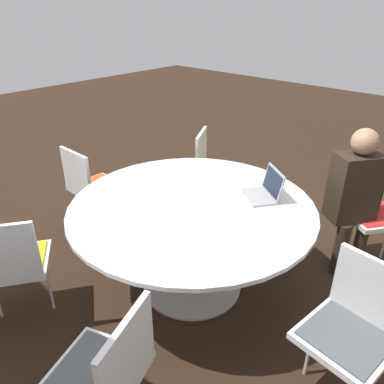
# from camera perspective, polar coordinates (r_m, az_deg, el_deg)

# --- Properties ---
(ground_plane) EXTENTS (16.00, 16.00, 0.00)m
(ground_plane) POSITION_cam_1_polar(r_m,az_deg,el_deg) (3.12, -0.00, -13.93)
(ground_plane) COLOR black
(conference_table) EXTENTS (1.76, 1.76, 0.74)m
(conference_table) POSITION_cam_1_polar(r_m,az_deg,el_deg) (2.76, -0.00, -4.67)
(conference_table) COLOR #B7B7BC
(conference_table) RESTS_ON ground_plane
(chair_0) EXTENTS (0.60, 0.60, 0.87)m
(chair_0) POSITION_cam_1_polar(r_m,az_deg,el_deg) (3.47, 25.54, -1.73)
(chair_0) COLOR silver
(chair_0) RESTS_ON ground_plane
(chair_1) EXTENTS (0.58, 0.59, 0.87)m
(chair_1) POSITION_cam_1_polar(r_m,az_deg,el_deg) (3.89, 3.23, 4.12)
(chair_1) COLOR silver
(chair_1) RESTS_ON ground_plane
(chair_2) EXTENTS (0.45, 0.43, 0.87)m
(chair_2) POSITION_cam_1_polar(r_m,az_deg,el_deg) (3.63, -15.21, 1.36)
(chair_2) COLOR silver
(chair_2) RESTS_ON ground_plane
(chair_3) EXTENTS (0.59, 0.60, 0.87)m
(chair_3) POSITION_cam_1_polar(r_m,az_deg,el_deg) (2.77, -25.85, -9.36)
(chair_3) COLOR silver
(chair_3) RESTS_ON ground_plane
(chair_4) EXTENTS (0.55, 0.56, 0.87)m
(chair_4) POSITION_cam_1_polar(r_m,az_deg,el_deg) (1.96, -12.96, -24.89)
(chair_4) COLOR silver
(chair_4) RESTS_ON ground_plane
(chair_5) EXTENTS (0.49, 0.47, 0.87)m
(chair_5) POSITION_cam_1_polar(r_m,az_deg,el_deg) (2.27, 23.47, -17.88)
(chair_5) COLOR silver
(chair_5) RESTS_ON ground_plane
(person_0) EXTENTS (0.39, 0.42, 1.22)m
(person_0) POSITION_cam_1_polar(r_m,az_deg,el_deg) (3.19, 23.61, 0.09)
(person_0) COLOR #2D2319
(person_0) RESTS_ON ground_plane
(laptop) EXTENTS (0.36, 0.35, 0.21)m
(laptop) POSITION_cam_1_polar(r_m,az_deg,el_deg) (2.81, 11.15, 0.29)
(laptop) COLOR #99999E
(laptop) RESTS_ON conference_table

